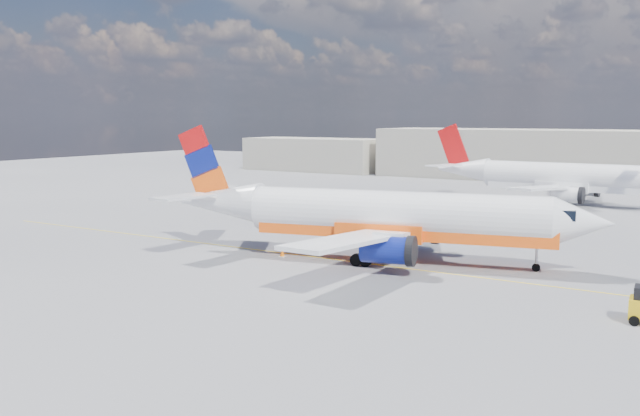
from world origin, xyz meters
The scene contains 7 objects.
ground centered at (0.00, 0.00, 0.00)m, with size 240.00×240.00×0.00m, color slate.
taxi_line centered at (0.00, 3.00, 0.01)m, with size 70.00×0.15×0.01m, color yellow.
terminal_main centered at (5.00, 75.00, 4.00)m, with size 70.00×14.00×8.00m, color beige.
terminal_annex centered at (-45.00, 72.00, 3.00)m, with size 26.00×10.00×6.00m, color beige.
main_jet centered at (3.74, 4.41, 3.21)m, with size 31.88×24.51×9.62m.
second_jet centered at (6.89, 44.25, 3.08)m, with size 30.51×24.16×9.25m.
traffic_cone centered at (-3.13, 1.85, 0.28)m, with size 0.42×0.42×0.58m.
Camera 1 is at (26.36, -40.14, 10.30)m, focal length 40.00 mm.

